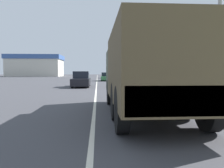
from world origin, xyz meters
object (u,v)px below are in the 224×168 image
Objects in this scene: car_second_ahead at (107,77)px; pickup_truck at (211,82)px; car_third_ahead at (106,75)px; military_truck at (146,70)px; car_nearest_ahead at (81,80)px.

pickup_truck reaches higher than car_second_ahead.
car_third_ahead is at bearing 88.18° from car_second_ahead.
military_truck reaches higher than car_second_ahead.
military_truck is 7.53m from pickup_truck.
car_third_ahead is (3.68, 30.83, -0.08)m from car_nearest_ahead.
car_third_ahead is at bearing 89.63° from military_truck.
car_third_ahead is 0.76× the size of pickup_truck.
car_nearest_ahead is 0.83× the size of pickup_truck.
car_second_ahead is at bearing 77.81° from car_nearest_ahead.
pickup_truck is at bearing -83.03° from car_third_ahead.
military_truck is 1.49× the size of car_second_ahead.
military_truck reaches higher than pickup_truck.
military_truck is 15.21m from car_nearest_ahead.
car_second_ahead reaches higher than car_third_ahead.
car_second_ahead is (-0.22, 29.45, -0.96)m from military_truck.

